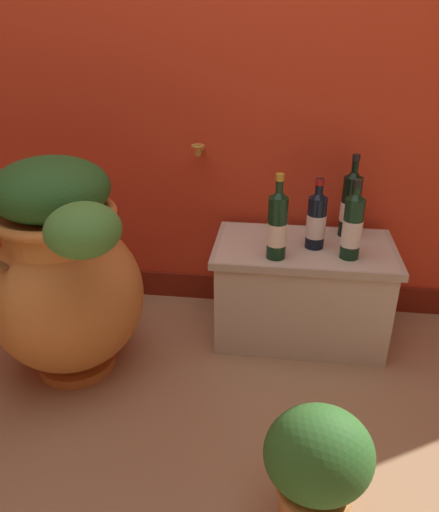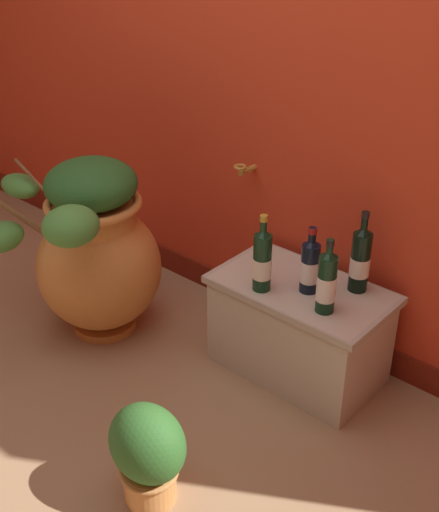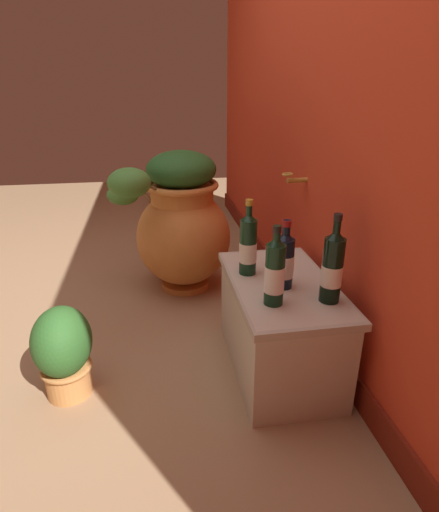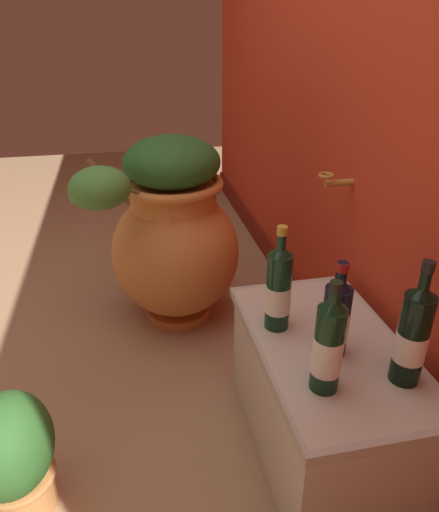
% 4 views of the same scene
% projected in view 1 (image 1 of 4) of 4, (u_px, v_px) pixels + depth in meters
% --- Properties ---
extents(ground_plane, '(7.00, 7.00, 0.00)m').
position_uv_depth(ground_plane, '(157.00, 494.00, 1.41)').
color(ground_plane, '#9E7A56').
extents(terracotta_urn, '(0.89, 0.71, 0.82)m').
position_uv_depth(terracotta_urn, '(61.00, 275.00, 1.73)').
color(terracotta_urn, '#CC7F3D').
rests_on(terracotta_urn, ground_plane).
extents(stone_ledge, '(0.71, 0.41, 0.42)m').
position_uv_depth(stone_ledge, '(301.00, 288.00, 2.02)').
color(stone_ledge, beige).
rests_on(stone_ledge, ground_plane).
extents(wine_bottle_left, '(0.07, 0.07, 0.28)m').
position_uv_depth(wine_bottle_left, '(316.00, 219.00, 1.87)').
color(wine_bottle_left, black).
rests_on(wine_bottle_left, stone_ledge).
extents(wine_bottle_middle, '(0.07, 0.07, 0.32)m').
position_uv_depth(wine_bottle_middle, '(277.00, 224.00, 1.78)').
color(wine_bottle_middle, black).
rests_on(wine_bottle_middle, stone_ledge).
extents(wine_bottle_right, '(0.07, 0.07, 0.30)m').
position_uv_depth(wine_bottle_right, '(353.00, 225.00, 1.78)').
color(wine_bottle_right, black).
rests_on(wine_bottle_right, stone_ledge).
extents(wine_bottle_back, '(0.08, 0.08, 0.34)m').
position_uv_depth(wine_bottle_back, '(351.00, 203.00, 1.97)').
color(wine_bottle_back, black).
rests_on(wine_bottle_back, stone_ledge).
extents(potted_shrub, '(0.28, 0.23, 0.38)m').
position_uv_depth(potted_shrub, '(317.00, 466.00, 1.24)').
color(potted_shrub, '#D68E4C').
rests_on(potted_shrub, ground_plane).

